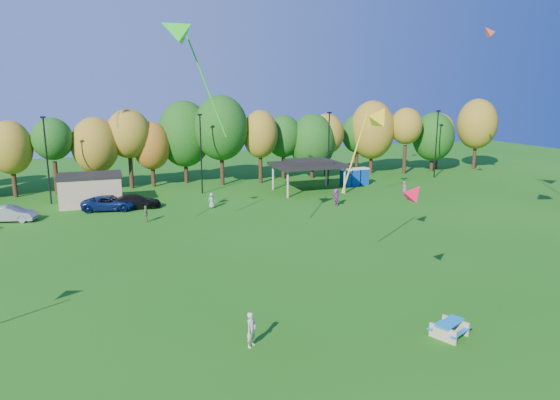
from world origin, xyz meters
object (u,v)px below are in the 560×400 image
object	(u,v)px
porta_potties	(354,177)
car_d	(136,202)
kite_flyer	(251,330)
car_b	(11,214)
car_c	(109,203)
picnic_table	(449,328)

from	to	relation	value
porta_potties	car_d	distance (m)	26.93
porta_potties	kite_flyer	bearing A→B (deg)	-124.54
porta_potties	car_b	distance (m)	38.09
kite_flyer	car_b	xyz separation A→B (m)	(-14.04, 29.14, -0.12)
kite_flyer	car_d	world-z (taller)	kite_flyer
kite_flyer	car_c	size ratio (longest dim) A/B	0.32
picnic_table	kite_flyer	world-z (taller)	kite_flyer
picnic_table	car_d	xyz separation A→B (m)	(-12.24, 32.97, 0.28)
porta_potties	kite_flyer	distance (m)	41.77
kite_flyer	picnic_table	bearing A→B (deg)	-54.44
porta_potties	car_d	size ratio (longest dim) A/B	0.77
car_c	car_d	world-z (taller)	car_c
picnic_table	car_d	world-z (taller)	car_d
car_b	car_d	bearing A→B (deg)	-66.59
porta_potties	kite_flyer	world-z (taller)	porta_potties
picnic_table	car_c	size ratio (longest dim) A/B	0.41
kite_flyer	car_d	distance (m)	30.83
car_d	picnic_table	bearing A→B (deg)	-156.40
car_c	kite_flyer	bearing A→B (deg)	-158.44
picnic_table	car_d	distance (m)	35.17
picnic_table	kite_flyer	distance (m)	9.55
picnic_table	car_d	size ratio (longest dim) A/B	0.44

